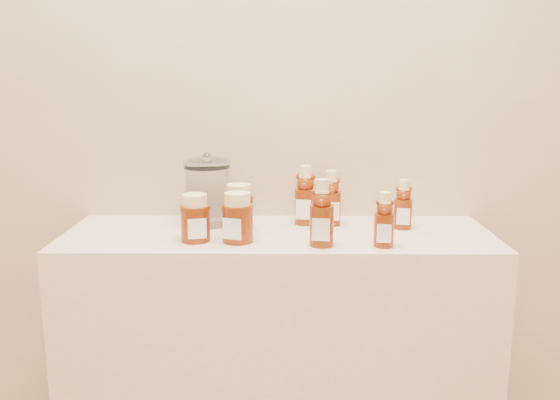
# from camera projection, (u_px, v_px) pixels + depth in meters

# --- Properties ---
(wall_back) EXTENTS (3.50, 0.02, 2.70)m
(wall_back) POSITION_uv_depth(u_px,v_px,m) (279.00, 69.00, 1.77)
(wall_back) COLOR tan
(wall_back) RESTS_ON ground
(display_table) EXTENTS (1.20, 0.40, 0.90)m
(display_table) POSITION_uv_depth(u_px,v_px,m) (278.00, 379.00, 1.76)
(display_table) COLOR beige
(display_table) RESTS_ON ground
(bear_bottle_back_left) EXTENTS (0.08, 0.08, 0.20)m
(bear_bottle_back_left) POSITION_uv_depth(u_px,v_px,m) (305.00, 191.00, 1.74)
(bear_bottle_back_left) COLOR #591B07
(bear_bottle_back_left) RESTS_ON display_table
(bear_bottle_back_mid) EXTENTS (0.07, 0.07, 0.18)m
(bear_bottle_back_mid) POSITION_uv_depth(u_px,v_px,m) (331.00, 194.00, 1.73)
(bear_bottle_back_mid) COLOR #591B07
(bear_bottle_back_mid) RESTS_ON display_table
(bear_bottle_back_right) EXTENTS (0.06, 0.06, 0.16)m
(bear_bottle_back_right) POSITION_uv_depth(u_px,v_px,m) (403.00, 201.00, 1.69)
(bear_bottle_back_right) COLOR #591B07
(bear_bottle_back_right) RESTS_ON display_table
(bear_bottle_front_left) EXTENTS (0.08, 0.08, 0.20)m
(bear_bottle_front_left) POSITION_uv_depth(u_px,v_px,m) (322.00, 208.00, 1.52)
(bear_bottle_front_left) COLOR #591B07
(bear_bottle_front_left) RESTS_ON display_table
(bear_bottle_front_right) EXTENTS (0.06, 0.06, 0.16)m
(bear_bottle_front_right) POSITION_uv_depth(u_px,v_px,m) (384.00, 216.00, 1.52)
(bear_bottle_front_right) COLOR #591B07
(bear_bottle_front_right) RESTS_ON display_table
(honey_jar_left) EXTENTS (0.10, 0.10, 0.13)m
(honey_jar_left) POSITION_uv_depth(u_px,v_px,m) (195.00, 218.00, 1.57)
(honey_jar_left) COLOR #591B07
(honey_jar_left) RESTS_ON display_table
(honey_jar_back) EXTENTS (0.09, 0.09, 0.13)m
(honey_jar_back) POSITION_uv_depth(u_px,v_px,m) (239.00, 207.00, 1.67)
(honey_jar_back) COLOR #591B07
(honey_jar_back) RESTS_ON display_table
(honey_jar_front) EXTENTS (0.11, 0.11, 0.13)m
(honey_jar_front) POSITION_uv_depth(u_px,v_px,m) (238.00, 217.00, 1.56)
(honey_jar_front) COLOR #591B07
(honey_jar_front) RESTS_ON display_table
(glass_canister) EXTENTS (0.15, 0.15, 0.21)m
(glass_canister) POSITION_uv_depth(u_px,v_px,m) (208.00, 190.00, 1.73)
(glass_canister) COLOR white
(glass_canister) RESTS_ON display_table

